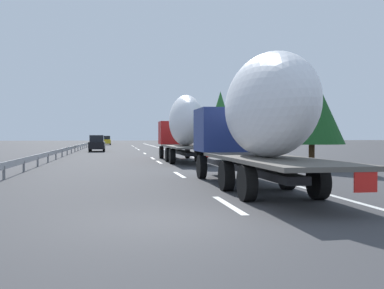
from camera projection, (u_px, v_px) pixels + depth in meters
The scene contains 23 objects.
ground_plane at pixel (127, 153), 49.00m from camera, with size 260.00×260.00×0.00m, color #38383A.
lane_stripe_0 at pixel (228, 205), 11.88m from camera, with size 3.20×0.20×0.01m, color white.
lane_stripe_1 at pixel (179, 175), 21.11m from camera, with size 3.20×0.20×0.01m, color white.
lane_stripe_2 at pixel (159, 162), 31.13m from camera, with size 3.20×0.20×0.01m, color white.
lane_stripe_3 at pixel (153, 158), 36.48m from camera, with size 3.20×0.20×0.01m, color white.
lane_stripe_4 at pixel (145, 153), 46.71m from camera, with size 3.20×0.20×0.01m, color white.
lane_stripe_5 at pixel (138, 150), 59.87m from camera, with size 3.20×0.20×0.01m, color white.
lane_stripe_6 at pixel (136, 148), 67.38m from camera, with size 3.20×0.20×0.01m, color white.
lane_stripe_7 at pixel (132, 146), 83.91m from camera, with size 3.20×0.20×0.01m, color white.
lane_stripe_8 at pixel (133, 146), 78.46m from camera, with size 3.20×0.20×0.01m, color white.
edge_line_right at pixel (170, 151), 54.87m from camera, with size 110.00×0.20×0.01m, color white.
truck_lead at pixel (183, 126), 31.76m from camera, with size 13.12×2.55×4.75m.
truck_trailing at pixel (256, 117), 15.16m from camera, with size 12.31×2.55×4.55m.
car_yellow_coupe at pixel (106, 140), 90.81m from camera, with size 4.28×1.91×1.91m.
car_black_suv at pixel (97, 143), 52.63m from camera, with size 4.62×1.85×1.98m.
car_red_compact at pixel (106, 140), 102.17m from camera, with size 4.57×1.88×1.79m.
road_sign at pixel (187, 134), 49.28m from camera, with size 0.10×0.90×3.00m.
tree_0 at pixel (237, 117), 46.78m from camera, with size 3.25×3.25×6.02m.
tree_1 at pixel (312, 107), 24.70m from camera, with size 3.68×3.68×5.61m.
tree_2 at pixel (220, 114), 49.50m from camera, with size 3.04×3.04×6.97m.
tree_3 at pixel (195, 127), 76.05m from camera, with size 3.90×3.90×5.76m.
tree_4 at pixel (179, 125), 97.27m from camera, with size 2.99×2.99×6.78m.
guardrail_median at pixel (75, 147), 50.91m from camera, with size 94.00×0.10×0.76m.
Camera 1 is at (-9.50, 1.22, 1.89)m, focal length 40.68 mm.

